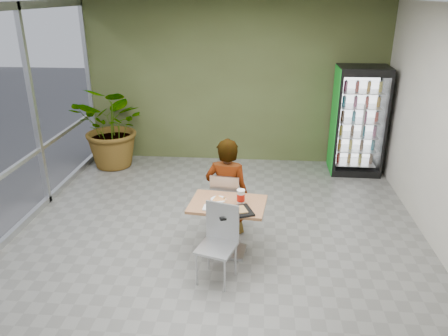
{
  "coord_description": "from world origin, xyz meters",
  "views": [
    {
      "loc": [
        0.56,
        -5.24,
        3.31
      ],
      "look_at": [
        0.06,
        0.48,
        1.0
      ],
      "focal_mm": 35.0,
      "sensor_mm": 36.0,
      "label": 1
    }
  ],
  "objects_px": {
    "chair_near": "(219,236)",
    "soda_cup": "(241,197)",
    "dining_table": "(228,217)",
    "potted_plant": "(114,126)",
    "cafeteria_tray": "(234,212)",
    "beverage_fridge": "(358,121)",
    "seated_woman": "(227,196)",
    "chair_far": "(226,199)"
  },
  "relations": [
    {
      "from": "soda_cup",
      "to": "potted_plant",
      "type": "relative_size",
      "value": 0.11
    },
    {
      "from": "soda_cup",
      "to": "potted_plant",
      "type": "distance_m",
      "value": 4.01
    },
    {
      "from": "seated_woman",
      "to": "potted_plant",
      "type": "xyz_separation_m",
      "value": [
        -2.44,
        2.43,
        0.27
      ]
    },
    {
      "from": "cafeteria_tray",
      "to": "potted_plant",
      "type": "xyz_separation_m",
      "value": [
        -2.6,
        3.28,
        0.08
      ]
    },
    {
      "from": "cafeteria_tray",
      "to": "beverage_fridge",
      "type": "height_order",
      "value": "beverage_fridge"
    },
    {
      "from": "chair_far",
      "to": "beverage_fridge",
      "type": "bearing_deg",
      "value": -124.24
    },
    {
      "from": "seated_woman",
      "to": "beverage_fridge",
      "type": "distance_m",
      "value": 3.48
    },
    {
      "from": "dining_table",
      "to": "cafeteria_tray",
      "type": "distance_m",
      "value": 0.37
    },
    {
      "from": "dining_table",
      "to": "potted_plant",
      "type": "distance_m",
      "value": 3.92
    },
    {
      "from": "chair_far",
      "to": "potted_plant",
      "type": "bearing_deg",
      "value": -38.05
    },
    {
      "from": "soda_cup",
      "to": "beverage_fridge",
      "type": "xyz_separation_m",
      "value": [
        2.09,
        3.13,
        0.19
      ]
    },
    {
      "from": "beverage_fridge",
      "to": "seated_woman",
      "type": "bearing_deg",
      "value": -131.63
    },
    {
      "from": "chair_near",
      "to": "soda_cup",
      "type": "distance_m",
      "value": 0.66
    },
    {
      "from": "chair_far",
      "to": "chair_near",
      "type": "bearing_deg",
      "value": 98.03
    },
    {
      "from": "seated_woman",
      "to": "potted_plant",
      "type": "bearing_deg",
      "value": -37.35
    },
    {
      "from": "chair_near",
      "to": "seated_woman",
      "type": "bearing_deg",
      "value": 106.7
    },
    {
      "from": "cafeteria_tray",
      "to": "beverage_fridge",
      "type": "relative_size",
      "value": 0.22
    },
    {
      "from": "seated_woman",
      "to": "dining_table",
      "type": "bearing_deg",
      "value": 102.91
    },
    {
      "from": "dining_table",
      "to": "chair_far",
      "type": "distance_m",
      "value": 0.54
    },
    {
      "from": "soda_cup",
      "to": "potted_plant",
      "type": "bearing_deg",
      "value": 131.7
    },
    {
      "from": "dining_table",
      "to": "chair_far",
      "type": "bearing_deg",
      "value": 97.28
    },
    {
      "from": "seated_woman",
      "to": "cafeteria_tray",
      "type": "bearing_deg",
      "value": 108.07
    },
    {
      "from": "cafeteria_tray",
      "to": "beverage_fridge",
      "type": "distance_m",
      "value": 4.04
    },
    {
      "from": "soda_cup",
      "to": "chair_far",
      "type": "bearing_deg",
      "value": 114.67
    },
    {
      "from": "soda_cup",
      "to": "potted_plant",
      "type": "xyz_separation_m",
      "value": [
        -2.67,
        3.0,
        0.0
      ]
    },
    {
      "from": "cafeteria_tray",
      "to": "potted_plant",
      "type": "bearing_deg",
      "value": 128.46
    },
    {
      "from": "chair_near",
      "to": "potted_plant",
      "type": "bearing_deg",
      "value": 141.39
    },
    {
      "from": "seated_woman",
      "to": "soda_cup",
      "type": "xyz_separation_m",
      "value": [
        0.23,
        -0.57,
        0.27
      ]
    },
    {
      "from": "chair_near",
      "to": "seated_woman",
      "type": "height_order",
      "value": "seated_woman"
    },
    {
      "from": "beverage_fridge",
      "to": "potted_plant",
      "type": "distance_m",
      "value": 4.76
    },
    {
      "from": "soda_cup",
      "to": "beverage_fridge",
      "type": "distance_m",
      "value": 3.77
    },
    {
      "from": "chair_near",
      "to": "cafeteria_tray",
      "type": "height_order",
      "value": "chair_near"
    },
    {
      "from": "dining_table",
      "to": "potted_plant",
      "type": "relative_size",
      "value": 0.62
    },
    {
      "from": "dining_table",
      "to": "soda_cup",
      "type": "height_order",
      "value": "soda_cup"
    },
    {
      "from": "cafeteria_tray",
      "to": "beverage_fridge",
      "type": "xyz_separation_m",
      "value": [
        2.15,
        3.41,
        0.27
      ]
    },
    {
      "from": "seated_woman",
      "to": "chair_near",
      "type": "bearing_deg",
      "value": 97.35
    },
    {
      "from": "chair_far",
      "to": "chair_near",
      "type": "xyz_separation_m",
      "value": [
        0.01,
        -1.07,
        0.02
      ]
    },
    {
      "from": "seated_woman",
      "to": "soda_cup",
      "type": "bearing_deg",
      "value": 119.2
    },
    {
      "from": "seated_woman",
      "to": "soda_cup",
      "type": "height_order",
      "value": "seated_woman"
    },
    {
      "from": "beverage_fridge",
      "to": "dining_table",
      "type": "bearing_deg",
      "value": -125.27
    },
    {
      "from": "beverage_fridge",
      "to": "chair_near",
      "type": "bearing_deg",
      "value": -121.75
    },
    {
      "from": "chair_near",
      "to": "potted_plant",
      "type": "height_order",
      "value": "potted_plant"
    }
  ]
}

